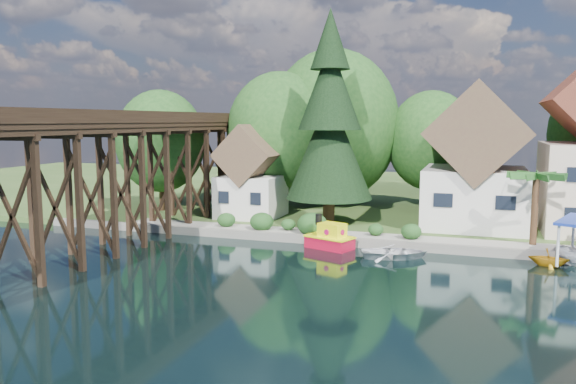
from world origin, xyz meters
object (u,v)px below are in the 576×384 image
(boat_white_a, at_px, (395,251))
(boat_yellow, at_px, (549,256))
(shed, at_px, (251,178))
(tugboat, at_px, (330,238))
(trestle_bridge, at_px, (137,167))
(palm_tree, at_px, (536,178))
(conifer, at_px, (330,122))
(house_left, at_px, (475,167))

(boat_white_a, relative_size, boat_yellow, 1.85)
(shed, relative_size, tugboat, 2.16)
(tugboat, height_order, boat_yellow, tugboat)
(trestle_bridge, height_order, palm_tree, trestle_bridge)
(boat_white_a, bearing_deg, trestle_bridge, 74.13)
(trestle_bridge, relative_size, boat_white_a, 10.58)
(shed, height_order, tugboat, shed)
(shed, distance_m, conifer, 8.61)
(shed, bearing_deg, tugboat, -40.31)
(trestle_bridge, xyz_separation_m, boat_yellow, (27.40, 1.49, -4.75))
(conifer, relative_size, boat_yellow, 7.36)
(house_left, relative_size, palm_tree, 2.16)
(conifer, bearing_deg, palm_tree, -12.48)
(house_left, bearing_deg, conifer, -166.09)
(house_left, distance_m, conifer, 11.71)
(boat_yellow, bearing_deg, tugboat, 93.63)
(palm_tree, bearing_deg, trestle_bridge, -169.67)
(conifer, bearing_deg, boat_white_a, -50.34)
(trestle_bridge, relative_size, shed, 5.63)
(tugboat, bearing_deg, conifer, 105.28)
(house_left, bearing_deg, boat_yellow, -64.75)
(shed, xyz_separation_m, palm_tree, (21.79, -4.44, 1.12))
(shed, relative_size, boat_yellow, 3.47)
(trestle_bridge, distance_m, boat_yellow, 27.85)
(palm_tree, distance_m, boat_yellow, 5.55)
(trestle_bridge, xyz_separation_m, shed, (5.00, 9.33, -1.52))
(trestle_bridge, bearing_deg, tugboat, 7.55)
(palm_tree, xyz_separation_m, boat_yellow, (0.61, -3.39, -4.35))
(palm_tree, distance_m, boat_white_a, 10.48)
(trestle_bridge, xyz_separation_m, house_left, (23.00, 10.83, -0.21))
(conifer, bearing_deg, shed, 170.46)
(shed, bearing_deg, conifer, -9.54)
(boat_yellow, bearing_deg, palm_tree, 15.29)
(palm_tree, bearing_deg, shed, 168.47)
(house_left, height_order, boat_white_a, house_left)
(conifer, xyz_separation_m, palm_tree, (14.68, -3.25, -3.58))
(shed, bearing_deg, trestle_bridge, -118.19)
(trestle_bridge, relative_size, house_left, 4.01)
(house_left, height_order, tugboat, house_left)
(boat_white_a, height_order, boat_yellow, boat_yellow)
(shed, bearing_deg, boat_white_a, -33.18)
(boat_white_a, bearing_deg, shed, 39.13)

